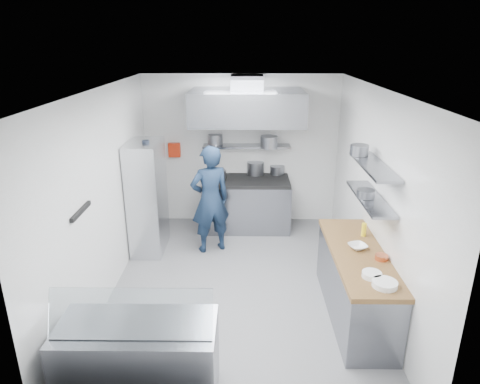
{
  "coord_description": "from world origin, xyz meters",
  "views": [
    {
      "loc": [
        0.07,
        -5.33,
        3.38
      ],
      "look_at": [
        0.0,
        0.6,
        1.25
      ],
      "focal_mm": 32.0,
      "sensor_mm": 36.0,
      "label": 1
    }
  ],
  "objects_px": {
    "wire_rack": "(147,197)",
    "display_case": "(140,362)",
    "gas_range": "(246,205)",
    "chef": "(210,200)"
  },
  "relations": [
    {
      "from": "chef",
      "to": "display_case",
      "type": "distance_m",
      "value": 3.25
    },
    {
      "from": "gas_range",
      "to": "display_case",
      "type": "distance_m",
      "value": 4.23
    },
    {
      "from": "wire_rack",
      "to": "display_case",
      "type": "distance_m",
      "value": 3.32
    },
    {
      "from": "gas_range",
      "to": "wire_rack",
      "type": "height_order",
      "value": "wire_rack"
    },
    {
      "from": "gas_range",
      "to": "wire_rack",
      "type": "relative_size",
      "value": 0.86
    },
    {
      "from": "gas_range",
      "to": "chef",
      "type": "bearing_deg",
      "value": -123.11
    },
    {
      "from": "display_case",
      "to": "wire_rack",
      "type": "bearing_deg",
      "value": 100.3
    },
    {
      "from": "display_case",
      "to": "gas_range",
      "type": "bearing_deg",
      "value": 75.72
    },
    {
      "from": "chef",
      "to": "display_case",
      "type": "xyz_separation_m",
      "value": [
        -0.45,
        -3.19,
        -0.48
      ]
    },
    {
      "from": "gas_range",
      "to": "wire_rack",
      "type": "xyz_separation_m",
      "value": [
        -1.63,
        -0.87,
        0.48
      ]
    }
  ]
}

